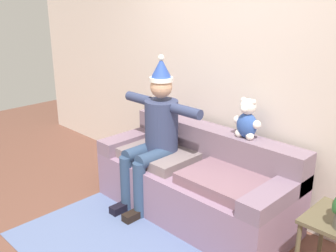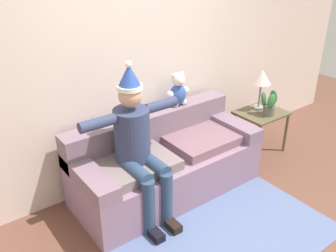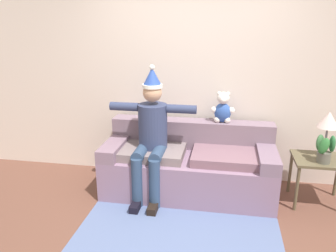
{
  "view_description": "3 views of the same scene",
  "coord_description": "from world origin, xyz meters",
  "px_view_note": "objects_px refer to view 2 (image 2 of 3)",
  "views": [
    {
      "loc": [
        2.27,
        -1.63,
        2.1
      ],
      "look_at": [
        -0.27,
        0.91,
        0.88
      ],
      "focal_mm": 41.59,
      "sensor_mm": 36.0,
      "label": 1
    },
    {
      "loc": [
        -2.0,
        -1.69,
        2.45
      ],
      "look_at": [
        -0.04,
        0.93,
        0.83
      ],
      "focal_mm": 39.49,
      "sensor_mm": 36.0,
      "label": 2
    },
    {
      "loc": [
        0.4,
        -2.67,
        2.02
      ],
      "look_at": [
        -0.23,
        0.85,
        0.89
      ],
      "focal_mm": 35.55,
      "sensor_mm": 36.0,
      "label": 3
    }
  ],
  "objects_px": {
    "potted_plant": "(269,104)",
    "side_table": "(261,118)",
    "teddy_bear": "(178,91)",
    "table_lamp": "(262,79)",
    "person_seated": "(138,143)",
    "couch": "(165,163)"
  },
  "relations": [
    {
      "from": "person_seated",
      "to": "table_lamp",
      "type": "bearing_deg",
      "value": 6.4
    },
    {
      "from": "potted_plant",
      "to": "table_lamp",
      "type": "bearing_deg",
      "value": 74.59
    },
    {
      "from": "teddy_bear",
      "to": "potted_plant",
      "type": "bearing_deg",
      "value": -19.97
    },
    {
      "from": "person_seated",
      "to": "teddy_bear",
      "type": "height_order",
      "value": "person_seated"
    },
    {
      "from": "table_lamp",
      "to": "potted_plant",
      "type": "xyz_separation_m",
      "value": [
        -0.06,
        -0.2,
        -0.25
      ]
    },
    {
      "from": "couch",
      "to": "potted_plant",
      "type": "height_order",
      "value": "potted_plant"
    },
    {
      "from": "potted_plant",
      "to": "side_table",
      "type": "bearing_deg",
      "value": 85.52
    },
    {
      "from": "couch",
      "to": "person_seated",
      "type": "bearing_deg",
      "value": -159.7
    },
    {
      "from": "teddy_bear",
      "to": "table_lamp",
      "type": "relative_size",
      "value": 0.74
    },
    {
      "from": "table_lamp",
      "to": "potted_plant",
      "type": "distance_m",
      "value": 0.33
    },
    {
      "from": "side_table",
      "to": "couch",
      "type": "bearing_deg",
      "value": 178.58
    },
    {
      "from": "person_seated",
      "to": "potted_plant",
      "type": "relative_size",
      "value": 4.95
    },
    {
      "from": "couch",
      "to": "teddy_bear",
      "type": "height_order",
      "value": "teddy_bear"
    },
    {
      "from": "couch",
      "to": "table_lamp",
      "type": "xyz_separation_m",
      "value": [
        1.53,
        0.06,
        0.61
      ]
    },
    {
      "from": "person_seated",
      "to": "table_lamp",
      "type": "height_order",
      "value": "person_seated"
    },
    {
      "from": "couch",
      "to": "table_lamp",
      "type": "relative_size",
      "value": 3.9
    },
    {
      "from": "side_table",
      "to": "potted_plant",
      "type": "bearing_deg",
      "value": -94.48
    },
    {
      "from": "side_table",
      "to": "potted_plant",
      "type": "distance_m",
      "value": 0.25
    },
    {
      "from": "person_seated",
      "to": "teddy_bear",
      "type": "relative_size",
      "value": 4.07
    },
    {
      "from": "side_table",
      "to": "table_lamp",
      "type": "distance_m",
      "value": 0.49
    },
    {
      "from": "person_seated",
      "to": "potted_plant",
      "type": "xyz_separation_m",
      "value": [
        1.91,
        0.02,
        -0.1
      ]
    },
    {
      "from": "couch",
      "to": "potted_plant",
      "type": "bearing_deg",
      "value": -5.43
    }
  ]
}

